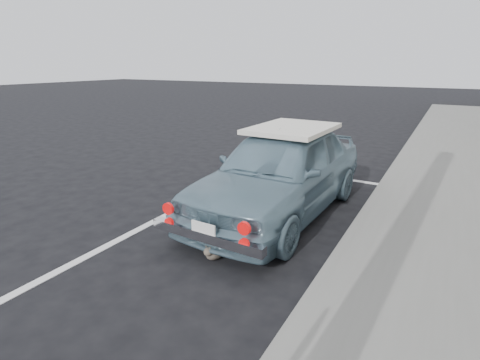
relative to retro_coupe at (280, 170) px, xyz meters
name	(u,v)px	position (x,y,z in m)	size (l,w,h in m)	color
sidewalk	(469,358)	(2.61, -2.23, -0.62)	(2.80, 40.00, 0.15)	slate
pline_front	(318,175)	(-0.09, 2.27, -0.69)	(3.00, 0.12, 0.01)	silver
pline_side	(157,220)	(-1.49, -1.23, -0.69)	(0.12, 7.00, 0.01)	silver
retro_coupe	(280,170)	(0.00, 0.00, 0.00)	(1.77, 4.10, 1.37)	slate
cat	(214,251)	(-0.07, -1.80, -0.59)	(0.22, 0.42, 0.23)	#726257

